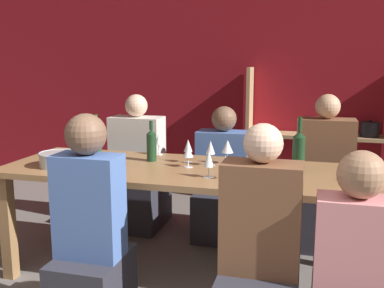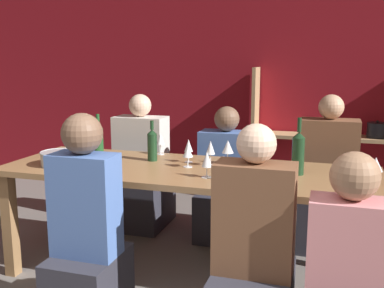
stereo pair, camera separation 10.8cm
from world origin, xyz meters
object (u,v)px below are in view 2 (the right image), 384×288
object	(u,v)px
shelf_unit	(327,163)
mixing_bowl	(60,158)
dining_table	(188,181)
wine_glass_red_a	(207,160)
wine_bottle_green	(152,144)
wine_glass_empty_d	(228,147)
person_near_a	(253,274)
wine_bottle_dark	(298,152)
wine_glass_empty_b	(263,144)
wine_glass_empty_a	(224,163)
wine_glass_white_c	(160,140)
wine_bottle_amber	(98,140)
wine_glass_white_b	(189,146)
person_near_b	(87,248)
wine_glass_white_a	(210,148)
person_far_b	(142,179)
wine_glass_empty_c	(248,158)
cell_phone	(83,170)
wine_glass_empty_f	(376,165)
person_far_c	(326,193)
wine_glass_empty_e	(188,152)
person_far_a	(226,191)

from	to	relation	value
shelf_unit	mixing_bowl	bearing A→B (deg)	-130.99
dining_table	wine_glass_red_a	world-z (taller)	wine_glass_red_a
wine_bottle_green	wine_glass_empty_d	xyz separation A→B (m)	(0.55, 0.05, 0.00)
dining_table	wine_glass_empty_d	bearing A→B (deg)	41.62
wine_glass_red_a	person_near_a	xyz separation A→B (m)	(0.39, -0.53, -0.45)
wine_glass_red_a	person_near_a	world-z (taller)	person_near_a
wine_bottle_dark	wine_glass_empty_b	xyz separation A→B (m)	(-0.27, 0.30, -0.01)
wine_glass_empty_a	wine_glass_white_c	bearing A→B (deg)	137.53
wine_bottle_amber	wine_glass_white_b	xyz separation A→B (m)	(0.70, 0.03, -0.02)
wine_bottle_dark	person_near_b	size ratio (longest dim) A/B	0.30
wine_glass_white_a	person_near_b	distance (m)	1.08
dining_table	person_far_b	bearing A→B (deg)	130.38
person_near_b	wine_glass_empty_c	bearing A→B (deg)	42.20
person_near_a	cell_phone	bearing A→B (deg)	159.10
wine_bottle_dark	wine_glass_empty_d	xyz separation A→B (m)	(-0.49, 0.15, -0.02)
wine_bottle_dark	wine_glass_empty_f	distance (m)	0.47
shelf_unit	cell_phone	xyz separation A→B (m)	(-1.55, -2.13, 0.32)
wine_glass_white_b	cell_phone	world-z (taller)	wine_glass_white_b
wine_glass_empty_b	person_far_b	bearing A→B (deg)	157.51
mixing_bowl	wine_glass_white_a	bearing A→B (deg)	16.68
person_far_b	person_near_b	bearing A→B (deg)	102.68
dining_table	wine_glass_empty_c	world-z (taller)	wine_glass_empty_c
person_near_b	dining_table	bearing A→B (deg)	64.48
wine_bottle_amber	person_far_c	distance (m)	1.85
wine_glass_empty_e	person_far_b	size ratio (longest dim) A/B	0.12
wine_bottle_dark	wine_glass_white_b	world-z (taller)	wine_bottle_dark
wine_glass_white_b	person_near_a	world-z (taller)	person_near_a
wine_glass_empty_b	person_far_a	size ratio (longest dim) A/B	0.16
wine_bottle_dark	person_far_b	bearing A→B (deg)	151.43
mixing_bowl	person_near_a	distance (m)	1.60
wine_glass_empty_c	person_far_a	world-z (taller)	person_far_a
mixing_bowl	wine_bottle_amber	world-z (taller)	wine_bottle_amber
wine_glass_white_a	wine_glass_white_c	size ratio (longest dim) A/B	1.07
person_near_a	wine_glass_white_b	bearing A→B (deg)	124.74
wine_glass_empty_b	person_far_c	bearing A→B (deg)	46.70
wine_bottle_dark	wine_glass_white_a	size ratio (longest dim) A/B	2.09
person_far_c	person_near_b	bearing A→B (deg)	51.20
person_near_a	wine_glass_empty_e	bearing A→B (deg)	127.48
shelf_unit	wine_glass_empty_e	distance (m)	2.09
wine_glass_empty_d	wine_glass_empty_e	world-z (taller)	wine_glass_empty_d
dining_table	wine_glass_white_b	size ratio (longest dim) A/B	15.09
wine_glass_empty_b	wine_glass_empty_f	size ratio (longest dim) A/B	1.07
wine_glass_empty_a	person_far_c	distance (m)	1.28
wine_glass_empty_b	wine_glass_white_c	xyz separation A→B (m)	(-0.80, 0.02, -0.02)
wine_bottle_green	person_far_b	distance (m)	0.91
wine_glass_empty_b	wine_glass_empty_d	bearing A→B (deg)	-147.39
wine_glass_empty_a	wine_glass_empty_f	distance (m)	0.88
wine_bottle_dark	wine_glass_empty_c	world-z (taller)	wine_bottle_dark
mixing_bowl	person_far_c	world-z (taller)	person_far_c
dining_table	wine_glass_empty_c	size ratio (longest dim) A/B	16.07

